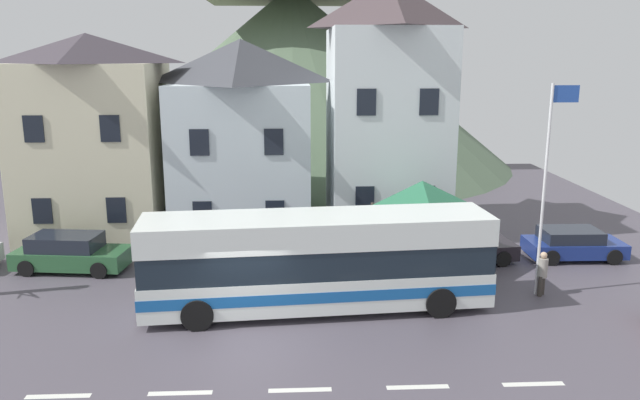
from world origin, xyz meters
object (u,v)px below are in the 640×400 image
object	(u,v)px
townhouse_02	(386,110)
bus_shelter	(422,197)
hilltop_castle	(293,64)
parked_car_03	(70,253)
public_bench	(396,247)
pedestrian_01	(542,272)
townhouse_01	(243,137)
townhouse_00	(94,138)
flagpole	(547,176)
transit_bus	(317,263)
pedestrian_00	(413,264)
parked_car_02	(460,247)
parked_car_01	(573,244)

from	to	relation	value
townhouse_02	bus_shelter	xyz separation A→B (m)	(0.50, -6.06, -2.78)
hilltop_castle	parked_car_03	distance (m)	26.98
bus_shelter	public_bench	distance (m)	3.17
townhouse_02	pedestrian_01	bearing A→B (deg)	-63.47
townhouse_01	parked_car_03	world-z (taller)	townhouse_01
townhouse_00	public_bench	size ratio (longest dim) A/B	6.04
parked_car_03	pedestrian_01	bearing A→B (deg)	-4.25
townhouse_01	flagpole	bearing A→B (deg)	-39.43
parked_car_03	townhouse_00	bearing A→B (deg)	99.65
transit_bus	parked_car_03	size ratio (longest dim) A/B	2.55
public_bench	townhouse_02	bearing A→B (deg)	88.47
townhouse_01	public_bench	world-z (taller)	townhouse_01
transit_bus	pedestrian_00	bearing A→B (deg)	23.92
hilltop_castle	parked_car_03	size ratio (longest dim) A/B	7.34
townhouse_00	townhouse_01	distance (m)	6.70
pedestrian_00	parked_car_03	bearing A→B (deg)	169.78
pedestrian_01	flagpole	bearing A→B (deg)	126.74
parked_car_02	pedestrian_01	world-z (taller)	pedestrian_01
pedestrian_00	public_bench	bearing A→B (deg)	91.25
parked_car_01	pedestrian_01	distance (m)	4.91
parked_car_01	bus_shelter	bearing A→B (deg)	-167.14
townhouse_02	pedestrian_01	size ratio (longest dim) A/B	7.27
townhouse_01	parked_car_01	size ratio (longest dim) A/B	2.30
townhouse_02	parked_car_02	size ratio (longest dim) A/B	2.59
parked_car_01	parked_car_03	size ratio (longest dim) A/B	0.86
townhouse_02	parked_car_01	bearing A→B (deg)	-32.85
flagpole	pedestrian_00	bearing A→B (deg)	166.36
parked_car_01	pedestrian_00	xyz separation A→B (m)	(-7.24, -2.82, 0.20)
townhouse_02	transit_bus	size ratio (longest dim) A/B	1.00
transit_bus	parked_car_03	distance (m)	10.46
parked_car_02	townhouse_01	bearing A→B (deg)	141.98
parked_car_01	public_bench	xyz separation A→B (m)	(-7.31, 0.41, -0.15)
townhouse_00	bus_shelter	distance (m)	15.03
townhouse_02	townhouse_00	bearing A→B (deg)	-178.39
townhouse_01	townhouse_02	xyz separation A→B (m)	(6.68, -0.46, 1.30)
flagpole	parked_car_03	bearing A→B (deg)	168.93
transit_bus	flagpole	size ratio (longest dim) A/B	1.57
parked_car_03	public_bench	world-z (taller)	parked_car_03
hilltop_castle	pedestrian_00	world-z (taller)	hilltop_castle
bus_shelter	parked_car_02	xyz separation A→B (m)	(1.90, 1.18, -2.36)
townhouse_00	flagpole	distance (m)	19.34
parked_car_03	flagpole	distance (m)	18.01
townhouse_00	parked_car_02	world-z (taller)	townhouse_00
parked_car_02	flagpole	size ratio (longest dim) A/B	0.61
parked_car_02	public_bench	world-z (taller)	parked_car_02
pedestrian_00	townhouse_02	bearing A→B (deg)	89.67
townhouse_01	parked_car_02	distance (m)	11.21
parked_car_01	pedestrian_01	size ratio (longest dim) A/B	2.45
transit_bus	flagpole	distance (m)	8.31
townhouse_02	pedestrian_01	world-z (taller)	townhouse_02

